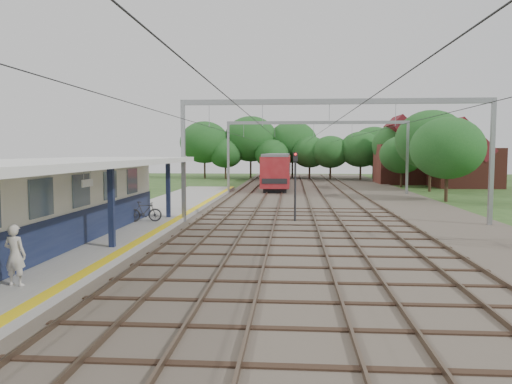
{
  "coord_description": "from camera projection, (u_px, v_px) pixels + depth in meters",
  "views": [
    {
      "loc": [
        1.17,
        -12.98,
        4.1
      ],
      "look_at": [
        -1.06,
        17.74,
        1.6
      ],
      "focal_mm": 35.0,
      "sensor_mm": 36.0,
      "label": 1
    }
  ],
  "objects": [
    {
      "name": "house_near",
      "position": [
        465.0,
        161.0,
        57.29
      ],
      "size": [
        7.0,
        6.12,
        7.89
      ],
      "color": "brown",
      "rests_on": "ground"
    },
    {
      "name": "house_far",
      "position": [
        409.0,
        158.0,
        63.59
      ],
      "size": [
        8.0,
        6.12,
        8.66
      ],
      "color": "brown",
      "rests_on": "ground"
    },
    {
      "name": "station_building",
      "position": [
        50.0,
        201.0,
        20.75
      ],
      "size": [
        3.41,
        18.0,
        3.4
      ],
      "color": "beige",
      "rests_on": "platform"
    },
    {
      "name": "ground",
      "position": [
        247.0,
        305.0,
        13.32
      ],
      "size": [
        160.0,
        160.0,
        0.0
      ],
      "primitive_type": "plane",
      "color": "#2D4C1E",
      "rests_on": "ground"
    },
    {
      "name": "canopy",
      "position": [
        64.0,
        163.0,
        19.55
      ],
      "size": [
        6.4,
        20.0,
        3.44
      ],
      "color": "#121B3A",
      "rests_on": "platform"
    },
    {
      "name": "train",
      "position": [
        279.0,
        167.0,
        64.89
      ],
      "size": [
        2.86,
        35.6,
        3.76
      ],
      "color": "black",
      "rests_on": "ballast_bed"
    },
    {
      "name": "catenary_system",
      "position": [
        322.0,
        133.0,
        37.76
      ],
      "size": [
        17.22,
        88.0,
        7.0
      ],
      "color": "gray",
      "rests_on": "ground"
    },
    {
      "name": "bicycle",
      "position": [
        145.0,
        212.0,
        26.69
      ],
      "size": [
        1.88,
        0.9,
        1.09
      ],
      "primitive_type": "imported",
      "rotation": [
        0.0,
        0.0,
        1.8
      ],
      "color": "black",
      "rests_on": "platform"
    },
    {
      "name": "tree_band",
      "position": [
        312.0,
        146.0,
        69.42
      ],
      "size": [
        31.72,
        30.88,
        8.82
      ],
      "color": "#382619",
      "rests_on": "ground"
    },
    {
      "name": "signal_post",
      "position": [
        295.0,
        180.0,
        28.6
      ],
      "size": [
        0.28,
        0.25,
        4.05
      ],
      "rotation": [
        0.0,
        0.0,
        -0.0
      ],
      "color": "black",
      "rests_on": "ground"
    },
    {
      "name": "person",
      "position": [
        15.0,
        255.0,
        13.91
      ],
      "size": [
        0.68,
        0.49,
        1.74
      ],
      "primitive_type": "imported",
      "rotation": [
        0.0,
        0.0,
        3.03
      ],
      "color": "beige",
      "rests_on": "platform"
    },
    {
      "name": "ballast_bed",
      "position": [
        325.0,
        199.0,
        42.85
      ],
      "size": [
        18.0,
        90.0,
        0.1
      ],
      "primitive_type": "cube",
      "color": "#473D33",
      "rests_on": "ground"
    },
    {
      "name": "platform",
      "position": [
        136.0,
        222.0,
        27.76
      ],
      "size": [
        5.0,
        52.0,
        0.35
      ],
      "primitive_type": "cube",
      "color": "gray",
      "rests_on": "ground"
    },
    {
      "name": "rail_tracks",
      "position": [
        296.0,
        197.0,
        43.02
      ],
      "size": [
        11.8,
        88.0,
        0.15
      ],
      "color": "brown",
      "rests_on": "ballast_bed"
    },
    {
      "name": "yellow_stripe",
      "position": [
        176.0,
        219.0,
        27.58
      ],
      "size": [
        0.45,
        52.0,
        0.01
      ],
      "primitive_type": "cube",
      "color": "yellow",
      "rests_on": "platform"
    }
  ]
}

